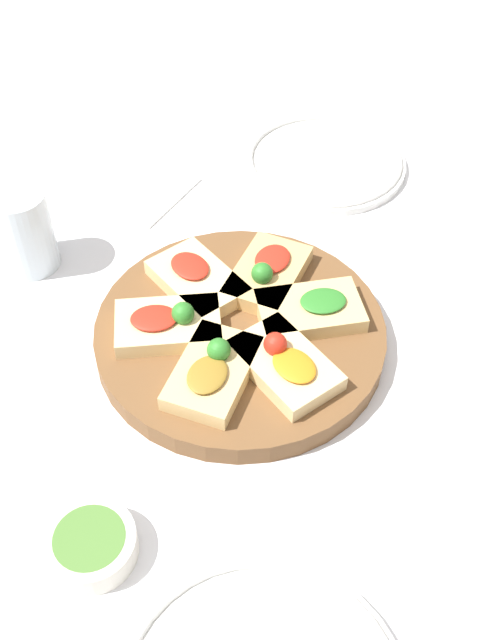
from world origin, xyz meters
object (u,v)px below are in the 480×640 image
water_glass (24,230)px  napkin_stack (144,190)px  serving_board (240,334)px  plate_left (324,161)px  dipping_bowl (91,544)px

water_glass → napkin_stack: 0.19m
napkin_stack → serving_board: bearing=60.2°
serving_board → napkin_stack: (-0.15, -0.26, -0.01)m
serving_board → plate_left: bearing=-165.2°
napkin_stack → dipping_bowl: bearing=34.5°
plate_left → water_glass: (0.38, -0.19, 0.04)m
dipping_bowl → water_glass: bearing=-127.2°
serving_board → napkin_stack: 0.30m
napkin_stack → dipping_bowl: size_ratio=1.51×
serving_board → dipping_bowl: 0.28m
serving_board → plate_left: size_ratio=1.39×
plate_left → dipping_bowl: size_ratio=2.80×
water_glass → dipping_bowl: water_glass is taller
plate_left → dipping_bowl: 0.63m
water_glass → plate_left: bearing=152.9°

